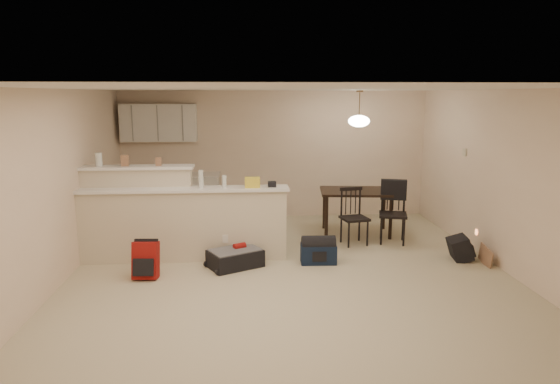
{
  "coord_description": "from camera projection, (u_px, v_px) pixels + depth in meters",
  "views": [
    {
      "loc": [
        -0.62,
        -6.31,
        2.44
      ],
      "look_at": [
        -0.1,
        0.7,
        1.05
      ],
      "focal_mm": 32.0,
      "sensor_mm": 36.0,
      "label": 1
    }
  ],
  "objects": [
    {
      "name": "room",
      "position": [
        292.0,
        187.0,
        6.44
      ],
      "size": [
        7.0,
        7.02,
        2.5
      ],
      "color": "beige",
      "rests_on": "ground"
    },
    {
      "name": "breakfast_bar",
      "position": [
        167.0,
        219.0,
        7.4
      ],
      "size": [
        3.08,
        0.58,
        1.39
      ],
      "color": "beige",
      "rests_on": "ground"
    },
    {
      "name": "upper_cabinets",
      "position": [
        159.0,
        123.0,
        9.41
      ],
      "size": [
        1.4,
        0.34,
        0.7
      ],
      "primitive_type": "cube",
      "color": "white",
      "rests_on": "room"
    },
    {
      "name": "kitchen_counter",
      "position": [
        172.0,
        199.0,
        9.58
      ],
      "size": [
        1.8,
        0.6,
        0.9
      ],
      "primitive_type": "cube",
      "color": "white",
      "rests_on": "ground"
    },
    {
      "name": "thermostat",
      "position": [
        465.0,
        152.0,
        8.13
      ],
      "size": [
        0.02,
        0.12,
        0.12
      ],
      "primitive_type": "cube",
      "color": "beige",
      "rests_on": "room"
    },
    {
      "name": "jar",
      "position": [
        99.0,
        160.0,
        7.3
      ],
      "size": [
        0.1,
        0.1,
        0.2
      ],
      "primitive_type": "cylinder",
      "color": "silver",
      "rests_on": "breakfast_bar"
    },
    {
      "name": "cereal_box",
      "position": [
        125.0,
        161.0,
        7.33
      ],
      "size": [
        0.1,
        0.07,
        0.16
      ],
      "primitive_type": "cube",
      "color": "#9A6E4F",
      "rests_on": "breakfast_bar"
    },
    {
      "name": "small_box",
      "position": [
        158.0,
        162.0,
        7.37
      ],
      "size": [
        0.08,
        0.06,
        0.12
      ],
      "primitive_type": "cube",
      "color": "#9A6E4F",
      "rests_on": "breakfast_bar"
    },
    {
      "name": "bottle_a",
      "position": [
        201.0,
        179.0,
        7.24
      ],
      "size": [
        0.07,
        0.07,
        0.26
      ],
      "primitive_type": "cylinder",
      "color": "silver",
      "rests_on": "breakfast_bar"
    },
    {
      "name": "bottle_b",
      "position": [
        224.0,
        181.0,
        7.27
      ],
      "size": [
        0.06,
        0.06,
        0.18
      ],
      "primitive_type": "cylinder",
      "color": "silver",
      "rests_on": "breakfast_bar"
    },
    {
      "name": "bag_lump",
      "position": [
        252.0,
        182.0,
        7.31
      ],
      "size": [
        0.22,
        0.18,
        0.14
      ],
      "primitive_type": "cube",
      "color": "#9A6E4F",
      "rests_on": "breakfast_bar"
    },
    {
      "name": "pouch",
      "position": [
        272.0,
        184.0,
        7.33
      ],
      "size": [
        0.12,
        0.1,
        0.08
      ],
      "primitive_type": "cube",
      "color": "#9A6E4F",
      "rests_on": "breakfast_bar"
    },
    {
      "name": "dining_table",
      "position": [
        357.0,
        196.0,
        8.72
      ],
      "size": [
        1.33,
        0.96,
        0.78
      ],
      "rotation": [
        0.0,
        0.0,
        -0.11
      ],
      "color": "black",
      "rests_on": "ground"
    },
    {
      "name": "pendant_lamp",
      "position": [
        359.0,
        121.0,
        8.47
      ],
      "size": [
        0.36,
        0.36,
        0.62
      ],
      "color": "brown",
      "rests_on": "room"
    },
    {
      "name": "dining_chair_near",
      "position": [
        355.0,
        217.0,
        8.13
      ],
      "size": [
        0.48,
        0.46,
        0.93
      ],
      "primitive_type": null,
      "rotation": [
        0.0,
        0.0,
        0.21
      ],
      "color": "black",
      "rests_on": "ground"
    },
    {
      "name": "dining_chair_far",
      "position": [
        393.0,
        213.0,
        8.22
      ],
      "size": [
        0.54,
        0.52,
        1.01
      ],
      "primitive_type": null,
      "rotation": [
        0.0,
        0.0,
        -0.26
      ],
      "color": "black",
      "rests_on": "ground"
    },
    {
      "name": "suitcase",
      "position": [
        235.0,
        259.0,
        7.13
      ],
      "size": [
        0.86,
        0.75,
        0.24
      ],
      "primitive_type": "cube",
      "rotation": [
        0.0,
        0.0,
        0.48
      ],
      "color": "black",
      "rests_on": "ground"
    },
    {
      "name": "red_backpack",
      "position": [
        146.0,
        260.0,
        6.68
      ],
      "size": [
        0.34,
        0.23,
        0.49
      ],
      "primitive_type": "cube",
      "rotation": [
        0.0,
        0.0,
        -0.07
      ],
      "color": "maroon",
      "rests_on": "ground"
    },
    {
      "name": "navy_duffel",
      "position": [
        318.0,
        254.0,
        7.29
      ],
      "size": [
        0.52,
        0.3,
        0.28
      ],
      "primitive_type": "cube",
      "rotation": [
        0.0,
        0.0,
        -0.04
      ],
      "color": "#111D35",
      "rests_on": "ground"
    },
    {
      "name": "black_daypack",
      "position": [
        460.0,
        249.0,
        7.44
      ],
      "size": [
        0.32,
        0.42,
        0.33
      ],
      "primitive_type": "cube",
      "rotation": [
        0.0,
        0.0,
        1.42
      ],
      "color": "black",
      "rests_on": "ground"
    },
    {
      "name": "cardboard_sheet",
      "position": [
        486.0,
        256.0,
        7.19
      ],
      "size": [
        0.03,
        0.36,
        0.27
      ],
      "primitive_type": "cube",
      "rotation": [
        0.0,
        0.0,
        1.59
      ],
      "color": "#9A6E4F",
      "rests_on": "ground"
    }
  ]
}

